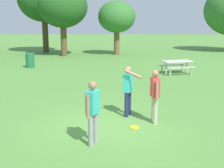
{
  "coord_description": "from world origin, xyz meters",
  "views": [
    {
      "loc": [
        -0.02,
        -8.68,
        3.1
      ],
      "look_at": [
        0.12,
        1.18,
        1.0
      ],
      "focal_mm": 48.47,
      "sensor_mm": 36.0,
      "label": 1
    }
  ],
  "objects_px": {
    "person_thrower": "(93,109)",
    "picnic_table_near": "(177,64)",
    "frisbee": "(134,127)",
    "person_bystander": "(155,93)",
    "tree_slender_mid": "(117,17)",
    "person_catcher": "(128,87)",
    "tree_broad_center": "(44,0)",
    "trash_can_beside_table": "(30,60)",
    "tree_far_right": "(63,7)"
  },
  "relations": [
    {
      "from": "person_bystander",
      "to": "tree_broad_center",
      "type": "height_order",
      "value": "tree_broad_center"
    },
    {
      "from": "picnic_table_near",
      "to": "tree_far_right",
      "type": "relative_size",
      "value": 0.33
    },
    {
      "from": "person_thrower",
      "to": "frisbee",
      "type": "height_order",
      "value": "person_thrower"
    },
    {
      "from": "frisbee",
      "to": "tree_far_right",
      "type": "xyz_separation_m",
      "value": [
        -4.59,
        18.05,
        4.17
      ]
    },
    {
      "from": "trash_can_beside_table",
      "to": "tree_slender_mid",
      "type": "xyz_separation_m",
      "value": [
        5.94,
        7.47,
        2.85
      ]
    },
    {
      "from": "picnic_table_near",
      "to": "tree_broad_center",
      "type": "relative_size",
      "value": 0.28
    },
    {
      "from": "trash_can_beside_table",
      "to": "tree_slender_mid",
      "type": "height_order",
      "value": "tree_slender_mid"
    },
    {
      "from": "tree_broad_center",
      "to": "frisbee",
      "type": "bearing_deg",
      "value": -72.17
    },
    {
      "from": "person_bystander",
      "to": "trash_can_beside_table",
      "type": "xyz_separation_m",
      "value": [
        -6.56,
        11.02,
        -0.46
      ]
    },
    {
      "from": "picnic_table_near",
      "to": "trash_can_beside_table",
      "type": "relative_size",
      "value": 2.07
    },
    {
      "from": "trash_can_beside_table",
      "to": "person_catcher",
      "type": "bearing_deg",
      "value": -60.73
    },
    {
      "from": "picnic_table_near",
      "to": "tree_slender_mid",
      "type": "bearing_deg",
      "value": 108.09
    },
    {
      "from": "tree_slender_mid",
      "to": "tree_far_right",
      "type": "bearing_deg",
      "value": -169.01
    },
    {
      "from": "frisbee",
      "to": "tree_slender_mid",
      "type": "relative_size",
      "value": 0.06
    },
    {
      "from": "person_catcher",
      "to": "tree_slender_mid",
      "type": "bearing_deg",
      "value": 89.55
    },
    {
      "from": "person_thrower",
      "to": "person_catcher",
      "type": "height_order",
      "value": "same"
    },
    {
      "from": "person_thrower",
      "to": "picnic_table_near",
      "type": "xyz_separation_m",
      "value": [
        4.41,
        10.27,
        -0.38
      ]
    },
    {
      "from": "frisbee",
      "to": "trash_can_beside_table",
      "type": "distance_m",
      "value": 12.92
    },
    {
      "from": "person_bystander",
      "to": "tree_far_right",
      "type": "bearing_deg",
      "value": 106.57
    },
    {
      "from": "picnic_table_near",
      "to": "tree_slender_mid",
      "type": "xyz_separation_m",
      "value": [
        -3.23,
        9.87,
        2.77
      ]
    },
    {
      "from": "person_bystander",
      "to": "picnic_table_near",
      "type": "relative_size",
      "value": 0.82
    },
    {
      "from": "picnic_table_near",
      "to": "tree_far_right",
      "type": "bearing_deg",
      "value": 131.15
    },
    {
      "from": "person_bystander",
      "to": "tree_broad_center",
      "type": "bearing_deg",
      "value": 109.81
    },
    {
      "from": "frisbee",
      "to": "picnic_table_near",
      "type": "distance_m",
      "value": 9.66
    },
    {
      "from": "person_catcher",
      "to": "trash_can_beside_table",
      "type": "height_order",
      "value": "person_catcher"
    },
    {
      "from": "person_catcher",
      "to": "tree_far_right",
      "type": "bearing_deg",
      "value": 104.82
    },
    {
      "from": "tree_slender_mid",
      "to": "tree_broad_center",
      "type": "bearing_deg",
      "value": 162.97
    },
    {
      "from": "frisbee",
      "to": "person_bystander",
      "type": "bearing_deg",
      "value": 35.29
    },
    {
      "from": "person_thrower",
      "to": "picnic_table_near",
      "type": "relative_size",
      "value": 0.82
    },
    {
      "from": "frisbee",
      "to": "trash_can_beside_table",
      "type": "bearing_deg",
      "value": 117.25
    },
    {
      "from": "tree_far_right",
      "to": "tree_broad_center",
      "type": "bearing_deg",
      "value": 126.14
    },
    {
      "from": "tree_broad_center",
      "to": "tree_slender_mid",
      "type": "height_order",
      "value": "tree_broad_center"
    },
    {
      "from": "picnic_table_near",
      "to": "trash_can_beside_table",
      "type": "bearing_deg",
      "value": 165.32
    },
    {
      "from": "picnic_table_near",
      "to": "trash_can_beside_table",
      "type": "distance_m",
      "value": 9.48
    },
    {
      "from": "person_catcher",
      "to": "person_thrower",
      "type": "bearing_deg",
      "value": -114.08
    },
    {
      "from": "frisbee",
      "to": "tree_slender_mid",
      "type": "height_order",
      "value": "tree_slender_mid"
    },
    {
      "from": "person_catcher",
      "to": "tree_slender_mid",
      "type": "height_order",
      "value": "tree_slender_mid"
    },
    {
      "from": "trash_can_beside_table",
      "to": "tree_broad_center",
      "type": "xyz_separation_m",
      "value": [
        -0.85,
        9.55,
        4.46
      ]
    },
    {
      "from": "person_bystander",
      "to": "person_thrower",
      "type": "bearing_deg",
      "value": -137.41
    },
    {
      "from": "frisbee",
      "to": "trash_can_beside_table",
      "type": "xyz_separation_m",
      "value": [
        -5.91,
        11.48,
        0.47
      ]
    },
    {
      "from": "picnic_table_near",
      "to": "person_catcher",
      "type": "bearing_deg",
      "value": -112.96
    },
    {
      "from": "person_thrower",
      "to": "person_catcher",
      "type": "xyz_separation_m",
      "value": [
        1.04,
        2.33,
        0.02
      ]
    },
    {
      "from": "person_thrower",
      "to": "tree_far_right",
      "type": "relative_size",
      "value": 0.27
    },
    {
      "from": "person_thrower",
      "to": "person_catcher",
      "type": "bearing_deg",
      "value": 65.92
    },
    {
      "from": "person_catcher",
      "to": "picnic_table_near",
      "type": "height_order",
      "value": "person_catcher"
    },
    {
      "from": "person_thrower",
      "to": "person_bystander",
      "type": "distance_m",
      "value": 2.44
    },
    {
      "from": "person_bystander",
      "to": "trash_can_beside_table",
      "type": "bearing_deg",
      "value": 120.75
    },
    {
      "from": "person_bystander",
      "to": "picnic_table_near",
      "type": "bearing_deg",
      "value": 73.16
    },
    {
      "from": "person_thrower",
      "to": "tree_slender_mid",
      "type": "bearing_deg",
      "value": 86.65
    },
    {
      "from": "picnic_table_near",
      "to": "tree_broad_center",
      "type": "height_order",
      "value": "tree_broad_center"
    }
  ]
}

